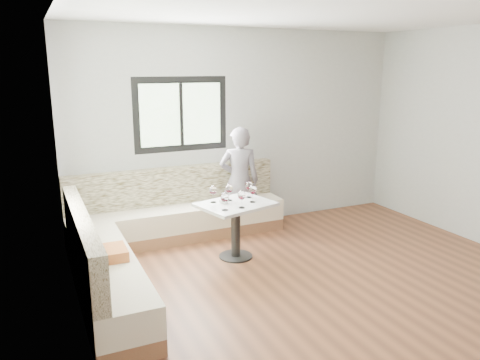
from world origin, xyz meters
The scene contains 11 objects.
room centered at (-0.08, 0.08, 1.41)m, with size 5.01×5.01×2.81m.
banquette centered at (-1.59, 1.63, 0.33)m, with size 2.90×2.80×0.95m.
table centered at (-0.62, 1.33, 0.52)m, with size 0.98×0.84×0.69m.
person centered at (-0.20, 2.13, 0.75)m, with size 0.54×0.36×1.49m, color slate.
olive_ramekin centered at (-0.75, 1.40, 0.71)m, with size 0.11×0.11×0.04m.
wine_glass_a centered at (-0.85, 1.12, 0.83)m, with size 0.09×0.09×0.21m.
wine_glass_b centered at (-0.64, 1.13, 0.83)m, with size 0.09×0.09×0.21m.
wine_glass_c centered at (-0.42, 1.28, 0.83)m, with size 0.09×0.09×0.21m.
wine_glass_d centered at (-0.65, 1.47, 0.83)m, with size 0.09×0.09×0.21m.
wine_glass_e centered at (-0.37, 1.49, 0.83)m, with size 0.09×0.09×0.21m.
wine_glass_f centered at (-0.85, 1.47, 0.83)m, with size 0.09×0.09×0.21m.
Camera 1 is at (-2.81, -3.56, 2.27)m, focal length 35.00 mm.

